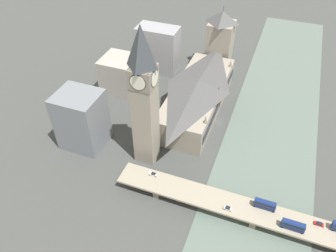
{
  "coord_description": "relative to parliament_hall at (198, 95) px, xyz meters",
  "views": [
    {
      "loc": [
        -25.84,
        163.35,
        139.73
      ],
      "look_at": [
        23.55,
        32.73,
        16.42
      ],
      "focal_mm": 35.0,
      "sensor_mm": 36.0,
      "label": 1
    }
  ],
  "objects": [
    {
      "name": "city_block_west",
      "position": [
        43.81,
        -38.75,
        6.02
      ],
      "size": [
        31.18,
        17.02,
        35.32
      ],
      "color": "#939399",
      "rests_on": "ground_plane"
    },
    {
      "name": "car_northbound_mid",
      "position": [
        3.05,
        69.37,
        -4.5
      ],
      "size": [
        4.48,
        1.85,
        1.34
      ],
      "color": "silver",
      "rests_on": "road_bridge"
    },
    {
      "name": "ground_plane",
      "position": [
        -17.94,
        8.0,
        -11.64
      ],
      "size": [
        600.0,
        600.0,
        0.0
      ],
      "primitive_type": "plane",
      "color": "#424442"
    },
    {
      "name": "double_decker_bus_lead",
      "position": [
        -54.39,
        69.41,
        -2.5
      ],
      "size": [
        10.26,
        2.53,
        4.9
      ],
      "color": "navy",
      "rests_on": "road_bridge"
    },
    {
      "name": "car_southbound_lead",
      "position": [
        -38.26,
        76.27,
        -4.48
      ],
      "size": [
        3.95,
        1.87,
        1.43
      ],
      "color": "silver",
      "rests_on": "road_bridge"
    },
    {
      "name": "victoria_tower",
      "position": [
        0.06,
        -55.91,
        11.96
      ],
      "size": [
        18.39,
        18.39,
        51.2
      ],
      "color": "gray",
      "rests_on": "ground_plane"
    },
    {
      "name": "river_water",
      "position": [
        -51.15,
        8.0,
        -11.49
      ],
      "size": [
        54.42,
        360.0,
        0.3
      ],
      "primitive_type": "cube",
      "color": "slate",
      "rests_on": "ground_plane"
    },
    {
      "name": "parliament_hall",
      "position": [
        0.0,
        0.0,
        0.0
      ],
      "size": [
        30.35,
        85.44,
        23.43
      ],
      "color": "gray",
      "rests_on": "ground_plane"
    },
    {
      "name": "city_block_center",
      "position": [
        53.68,
        54.47,
        5.88
      ],
      "size": [
        24.72,
        22.08,
        35.03
      ],
      "color": "slate",
      "rests_on": "ground_plane"
    },
    {
      "name": "clock_tower",
      "position": [
        13.94,
        52.34,
        31.23
      ],
      "size": [
        12.44,
        12.44,
        81.08
      ],
      "color": "gray",
      "rests_on": "ground_plane"
    },
    {
      "name": "car_northbound_lead",
      "position": [
        -79.28,
        69.7,
        -4.55
      ],
      "size": [
        4.2,
        1.88,
        1.27
      ],
      "color": "maroon",
      "rests_on": "road_bridge"
    },
    {
      "name": "city_block_east",
      "position": [
        58.95,
        -3.98,
        0.96
      ],
      "size": [
        24.19,
        23.77,
        25.19
      ],
      "color": "#A39E93",
      "rests_on": "ground_plane"
    },
    {
      "name": "double_decker_bus_rear",
      "position": [
        -67.92,
        76.25,
        -2.52
      ],
      "size": [
        10.35,
        2.56,
        4.86
      ],
      "color": "navy",
      "rests_on": "road_bridge"
    },
    {
      "name": "road_bridge",
      "position": [
        -51.15,
        72.78,
        -6.4
      ],
      "size": [
        140.84,
        13.63,
        6.45
      ],
      "color": "gray",
      "rests_on": "ground_plane"
    }
  ]
}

